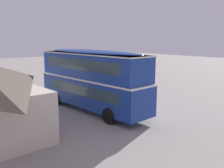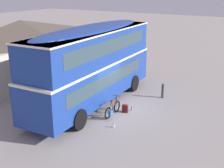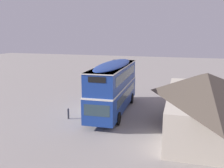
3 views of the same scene
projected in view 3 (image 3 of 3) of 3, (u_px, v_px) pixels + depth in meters
ground_plane at (101, 110)px, 24.53m from camera, size 120.00×120.00×0.00m
double_decker_bus at (114, 85)px, 23.47m from camera, size 10.92×3.15×4.79m
touring_bicycle at (98, 104)px, 25.40m from camera, size 1.76×0.53×1.03m
backpack_on_ground at (92, 107)px, 24.78m from camera, size 0.34×0.39×0.49m
water_bottle_blue_sports at (89, 109)px, 24.48m from camera, size 0.07×0.07×0.24m
water_bottle_clear_plastic at (95, 102)px, 26.83m from camera, size 0.08×0.08×0.25m
pub_building at (205, 100)px, 19.43m from camera, size 12.93×6.55×4.48m
kerb_bollard at (68, 113)px, 21.88m from camera, size 0.16×0.16×0.97m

